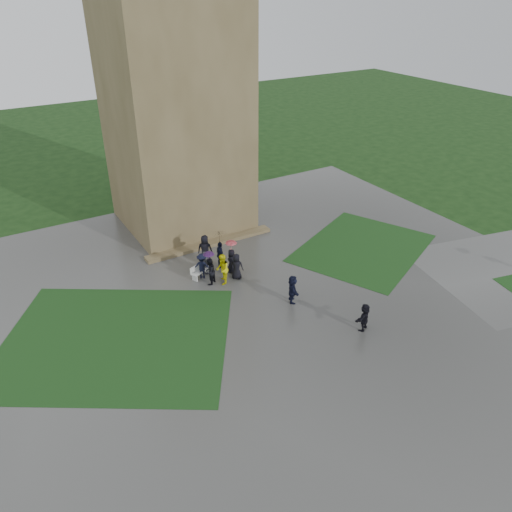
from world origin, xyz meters
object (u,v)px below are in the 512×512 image
tower (174,96)px  pedestrian_near (364,317)px  pedestrian_mid (292,289)px  bench (200,270)px

tower → pedestrian_near: (2.64, -16.65, -8.23)m
pedestrian_mid → pedestrian_near: bearing=-131.0°
pedestrian_mid → pedestrian_near: size_ratio=1.09×
bench → pedestrian_mid: pedestrian_mid is taller
pedestrian_mid → pedestrian_near: 4.27m
tower → bench: (-2.29, -7.73, -8.56)m
pedestrian_mid → bench: bearing=58.0°
tower → pedestrian_mid: bearing=-85.9°
tower → bench: tower is taller
tower → bench: size_ratio=12.14×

